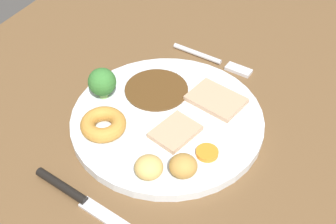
# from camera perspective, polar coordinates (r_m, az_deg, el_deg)

# --- Properties ---
(dining_table) EXTENTS (1.20, 0.84, 0.04)m
(dining_table) POSITION_cam_1_polar(r_m,az_deg,el_deg) (0.71, -0.40, -2.81)
(dining_table) COLOR brown
(dining_table) RESTS_ON ground
(dinner_plate) EXTENTS (0.29, 0.29, 0.01)m
(dinner_plate) POSITION_cam_1_polar(r_m,az_deg,el_deg) (0.69, 0.00, -1.02)
(dinner_plate) COLOR white
(dinner_plate) RESTS_ON dining_table
(gravy_pool) EXTENTS (0.10, 0.10, 0.00)m
(gravy_pool) POSITION_cam_1_polar(r_m,az_deg,el_deg) (0.73, -1.45, 2.83)
(gravy_pool) COLOR #563819
(gravy_pool) RESTS_ON dinner_plate
(meat_slice_main) EXTENTS (0.07, 0.09, 0.01)m
(meat_slice_main) POSITION_cam_1_polar(r_m,az_deg,el_deg) (0.71, 6.01, 1.56)
(meat_slice_main) COLOR tan
(meat_slice_main) RESTS_ON dinner_plate
(meat_slice_under) EXTENTS (0.08, 0.07, 0.01)m
(meat_slice_under) POSITION_cam_1_polar(r_m,az_deg,el_deg) (0.66, 0.92, -2.47)
(meat_slice_under) COLOR tan
(meat_slice_under) RESTS_ON dinner_plate
(yorkshire_pudding) EXTENTS (0.07, 0.07, 0.02)m
(yorkshire_pudding) POSITION_cam_1_polar(r_m,az_deg,el_deg) (0.67, -8.06, -1.52)
(yorkshire_pudding) COLOR #C68938
(yorkshire_pudding) RESTS_ON dinner_plate
(roast_potato_left) EXTENTS (0.04, 0.05, 0.03)m
(roast_potato_left) POSITION_cam_1_polar(r_m,az_deg,el_deg) (0.60, 1.91, -6.73)
(roast_potato_left) COLOR #BC8C42
(roast_potato_left) RESTS_ON dinner_plate
(roast_potato_right) EXTENTS (0.05, 0.05, 0.03)m
(roast_potato_right) POSITION_cam_1_polar(r_m,az_deg,el_deg) (0.60, -2.41, -6.90)
(roast_potato_right) COLOR #D8B260
(roast_potato_right) RESTS_ON dinner_plate
(carrot_coin_front) EXTENTS (0.03, 0.03, 0.01)m
(carrot_coin_front) POSITION_cam_1_polar(r_m,az_deg,el_deg) (0.64, 4.89, -5.07)
(carrot_coin_front) COLOR orange
(carrot_coin_front) RESTS_ON dinner_plate
(broccoli_floret) EXTENTS (0.04, 0.04, 0.05)m
(broccoli_floret) POSITION_cam_1_polar(r_m,az_deg,el_deg) (0.71, -8.30, 3.60)
(broccoli_floret) COLOR #8CB766
(broccoli_floret) RESTS_ON dinner_plate
(fork) EXTENTS (0.03, 0.15, 0.01)m
(fork) POSITION_cam_1_polar(r_m,az_deg,el_deg) (0.82, 5.74, 6.45)
(fork) COLOR silver
(fork) RESTS_ON dining_table
(knife) EXTENTS (0.04, 0.19, 0.01)m
(knife) POSITION_cam_1_polar(r_m,az_deg,el_deg) (0.61, -10.91, -10.53)
(knife) COLOR black
(knife) RESTS_ON dining_table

